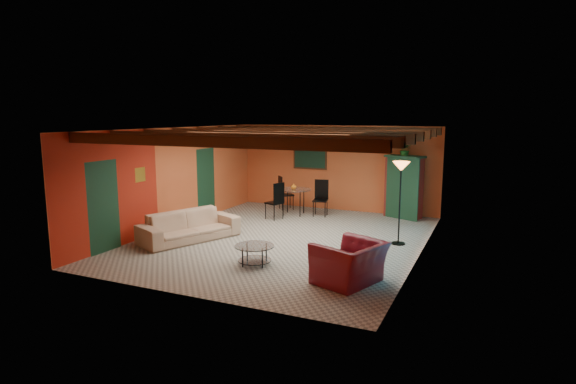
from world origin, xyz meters
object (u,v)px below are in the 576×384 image
at_px(dining_table, 294,197).
at_px(vase, 294,176).
at_px(coffee_table, 255,255).
at_px(floor_lamp, 400,203).
at_px(potted_plant, 405,150).
at_px(sofa, 189,226).
at_px(armchair, 350,263).
at_px(armoire, 404,188).

relative_size(dining_table, vase, 12.14).
height_order(coffee_table, floor_lamp, floor_lamp).
height_order(dining_table, potted_plant, potted_plant).
distance_m(coffee_table, vase, 5.01).
relative_size(sofa, potted_plant, 5.23).
height_order(armchair, coffee_table, armchair).
bearing_deg(sofa, armchair, -82.48).
distance_m(floor_lamp, vase, 4.12).
relative_size(floor_lamp, potted_plant, 4.28).
xyz_separation_m(dining_table, potted_plant, (3.14, 0.99, 1.47)).
bearing_deg(armchair, floor_lamp, -166.09).
bearing_deg(potted_plant, floor_lamp, -81.48).
bearing_deg(coffee_table, armchair, -6.25).
bearing_deg(sofa, dining_table, 6.19).
xyz_separation_m(sofa, vase, (1.15, 3.75, 0.83)).
height_order(sofa, vase, vase).
xyz_separation_m(armchair, dining_table, (-3.27, 4.99, 0.17)).
bearing_deg(vase, armchair, -56.77).
xyz_separation_m(armoire, vase, (-3.14, -0.99, 0.29)).
xyz_separation_m(armchair, coffee_table, (-2.08, 0.23, -0.17)).
xyz_separation_m(dining_table, vase, (0.00, 0.00, 0.64)).
distance_m(floor_lamp, potted_plant, 3.21).
height_order(armchair, armoire, armoire).
height_order(armoire, floor_lamp, floor_lamp).
relative_size(potted_plant, vase, 2.65).
relative_size(coffee_table, vase, 4.64).
bearing_deg(armchair, sofa, -85.77).
xyz_separation_m(armchair, potted_plant, (-0.14, 5.98, 1.64)).
bearing_deg(potted_plant, vase, -162.55).
height_order(sofa, armoire, armoire).
height_order(coffee_table, vase, vase).
bearing_deg(armoire, floor_lamp, -59.58).
bearing_deg(armchair, dining_table, -126.83).
bearing_deg(dining_table, floor_lamp, -29.36).
bearing_deg(vase, coffee_table, -75.93).
distance_m(dining_table, vase, 0.64).
xyz_separation_m(sofa, dining_table, (1.15, 3.75, 0.20)).
distance_m(dining_table, potted_plant, 3.60).
height_order(armoire, potted_plant, potted_plant).
distance_m(sofa, floor_lamp, 5.08).
height_order(sofa, armchair, armchair).
distance_m(armchair, vase, 6.03).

